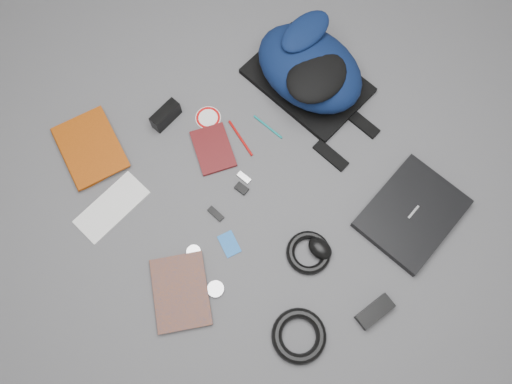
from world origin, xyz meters
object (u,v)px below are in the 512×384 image
comic_book (154,297)px  compact_camera (166,115)px  dvd_case (213,149)px  textbook_red (64,160)px  power_brick (375,312)px  backpack (310,68)px  mouse (320,249)px  laptop (412,213)px

comic_book → compact_camera: bearing=79.0°
compact_camera → dvd_case: bearing=-83.7°
textbook_red → power_brick: bearing=-54.9°
backpack → mouse: size_ratio=5.26×
dvd_case → compact_camera: (-0.08, 0.17, 0.02)m
backpack → comic_book: 0.88m
dvd_case → power_brick: (0.17, -0.69, 0.01)m
dvd_case → mouse: (0.13, -0.46, 0.01)m
textbook_red → power_brick: size_ratio=2.14×
backpack → compact_camera: size_ratio=4.00×
dvd_case → comic_book: bearing=-127.3°
comic_book → mouse: mouse is taller
mouse → laptop: bearing=-23.7°
backpack → comic_book: size_ratio=1.93×
dvd_case → power_brick: size_ratio=1.41×
textbook_red → comic_book: 0.54m
power_brick → dvd_case: bearing=96.6°
comic_book → dvd_case: 0.51m
comic_book → dvd_case: comic_book is taller
textbook_red → mouse: bearing=-48.3°
laptop → dvd_case: (-0.44, 0.50, -0.01)m
dvd_case → mouse: size_ratio=1.99×
backpack → compact_camera: 0.50m
backpack → dvd_case: backpack is taller
power_brick → comic_book: bearing=139.7°
compact_camera → textbook_red: bearing=156.7°
laptop → textbook_red: (-0.88, 0.70, -0.00)m
compact_camera → mouse: compact_camera is taller
compact_camera → mouse: (0.21, -0.63, -0.01)m
laptop → comic_book: laptop is taller
laptop → compact_camera: size_ratio=2.90×
laptop → power_brick: 0.33m
dvd_case → textbook_red: bearing=166.7°
textbook_red → power_brick: power_brick is taller
backpack → compact_camera: bearing=150.4°
comic_book → dvd_case: (0.38, 0.34, -0.00)m
backpack → dvd_case: (-0.40, -0.06, -0.08)m
dvd_case → mouse: mouse is taller
comic_book → power_brick: size_ratio=1.93×
backpack → power_brick: 0.80m
power_brick → compact_camera: bearing=99.1°
comic_book → power_brick: power_brick is taller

